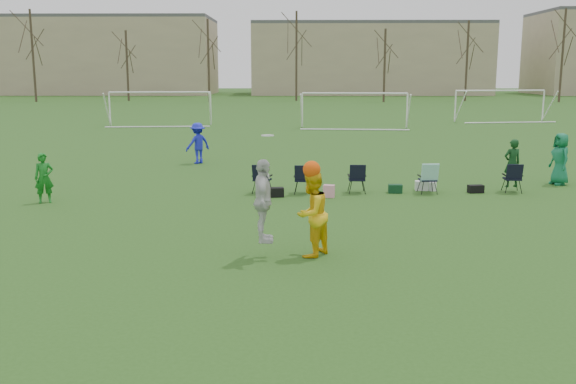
{
  "coord_description": "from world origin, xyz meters",
  "views": [
    {
      "loc": [
        -0.12,
        -13.07,
        4.0
      ],
      "look_at": [
        -0.29,
        1.34,
        1.25
      ],
      "focal_mm": 40.0,
      "sensor_mm": 36.0,
      "label": 1
    }
  ],
  "objects_px": {
    "center_contest": "(293,208)",
    "goal_right": "(500,97)",
    "goal_mid": "(355,100)",
    "fielder_green_far": "(560,159)",
    "fielder_green_near": "(44,178)",
    "fielder_blue": "(198,143)",
    "goal_left": "(160,99)"
  },
  "relations": [
    {
      "from": "fielder_blue",
      "to": "fielder_green_far",
      "type": "bearing_deg",
      "value": 118.81
    },
    {
      "from": "goal_mid",
      "to": "goal_right",
      "type": "relative_size",
      "value": 1.01
    },
    {
      "from": "fielder_blue",
      "to": "goal_mid",
      "type": "bearing_deg",
      "value": -156.14
    },
    {
      "from": "goal_left",
      "to": "goal_mid",
      "type": "relative_size",
      "value": 1.0
    },
    {
      "from": "fielder_blue",
      "to": "goal_mid",
      "type": "height_order",
      "value": "goal_mid"
    },
    {
      "from": "fielder_green_far",
      "to": "center_contest",
      "type": "relative_size",
      "value": 0.68
    },
    {
      "from": "fielder_blue",
      "to": "goal_right",
      "type": "bearing_deg",
      "value": -171.54
    },
    {
      "from": "fielder_green_near",
      "to": "goal_left",
      "type": "bearing_deg",
      "value": 70.31
    },
    {
      "from": "center_contest",
      "to": "goal_right",
      "type": "xyz_separation_m",
      "value": [
        16.17,
        37.63,
        0.83
      ]
    },
    {
      "from": "goal_right",
      "to": "goal_mid",
      "type": "bearing_deg",
      "value": -161.43
    },
    {
      "from": "center_contest",
      "to": "fielder_blue",
      "type": "bearing_deg",
      "value": 106.44
    },
    {
      "from": "fielder_green_near",
      "to": "center_contest",
      "type": "distance_m",
      "value": 9.51
    },
    {
      "from": "fielder_green_far",
      "to": "goal_right",
      "type": "xyz_separation_m",
      "value": [
        6.79,
        28.58,
        1.01
      ]
    },
    {
      "from": "goal_left",
      "to": "goal_mid",
      "type": "bearing_deg",
      "value": -13.13
    },
    {
      "from": "fielder_blue",
      "to": "center_contest",
      "type": "xyz_separation_m",
      "value": [
        4.17,
        -14.12,
        0.21
      ]
    },
    {
      "from": "goal_left",
      "to": "goal_mid",
      "type": "height_order",
      "value": "same"
    },
    {
      "from": "fielder_green_near",
      "to": "fielder_green_far",
      "type": "height_order",
      "value": "fielder_green_far"
    },
    {
      "from": "fielder_green_near",
      "to": "fielder_green_far",
      "type": "relative_size",
      "value": 0.84
    },
    {
      "from": "fielder_blue",
      "to": "goal_right",
      "type": "distance_m",
      "value": 31.11
    },
    {
      "from": "fielder_blue",
      "to": "goal_left",
      "type": "xyz_separation_m",
      "value": [
        -5.66,
        19.51,
        1.04
      ]
    },
    {
      "from": "fielder_green_far",
      "to": "goal_right",
      "type": "bearing_deg",
      "value": 155.18
    },
    {
      "from": "center_contest",
      "to": "goal_left",
      "type": "xyz_separation_m",
      "value": [
        -9.83,
        33.63,
        0.83
      ]
    },
    {
      "from": "goal_right",
      "to": "fielder_green_far",
      "type": "bearing_deg",
      "value": -111.36
    },
    {
      "from": "fielder_blue",
      "to": "goal_mid",
      "type": "relative_size",
      "value": 0.24
    },
    {
      "from": "center_contest",
      "to": "goal_mid",
      "type": "xyz_separation_m",
      "value": [
        4.17,
        31.63,
        0.83
      ]
    },
    {
      "from": "goal_mid",
      "to": "goal_right",
      "type": "height_order",
      "value": "same"
    },
    {
      "from": "goal_right",
      "to": "center_contest",
      "type": "bearing_deg",
      "value": -121.26
    },
    {
      "from": "fielder_green_near",
      "to": "goal_mid",
      "type": "xyz_separation_m",
      "value": [
        11.77,
        25.93,
        1.16
      ]
    },
    {
      "from": "goal_left",
      "to": "goal_mid",
      "type": "distance_m",
      "value": 14.14
    },
    {
      "from": "fielder_green_far",
      "to": "center_contest",
      "type": "distance_m",
      "value": 13.04
    },
    {
      "from": "goal_right",
      "to": "fielder_blue",
      "type": "bearing_deg",
      "value": -138.86
    },
    {
      "from": "fielder_green_near",
      "to": "fielder_blue",
      "type": "bearing_deg",
      "value": 43.54
    }
  ]
}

